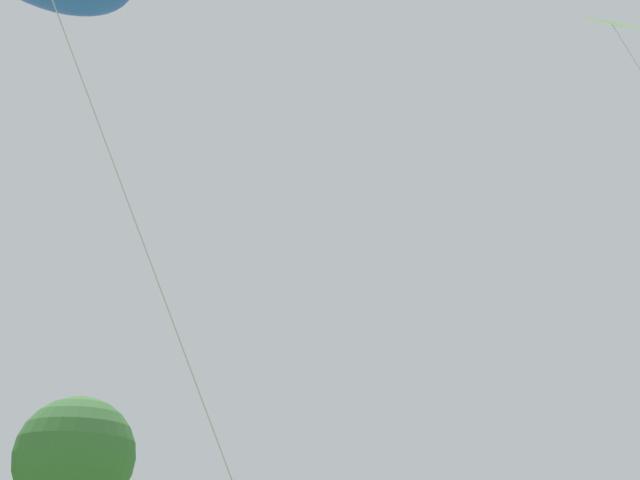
% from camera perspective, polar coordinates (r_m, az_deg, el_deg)
% --- Properties ---
extents(small_kite_stunt_black, '(1.72, 3.02, 12.78)m').
position_cam_1_polar(small_kite_stunt_black, '(17.36, 23.35, 14.38)').
color(small_kite_stunt_black, white).
rests_on(small_kite_stunt_black, ground).
extents(tree_shrub_far, '(7.95, 7.95, 12.08)m').
position_cam_1_polar(tree_shrub_far, '(51.96, -19.20, -16.27)').
color(tree_shrub_far, '#513823').
rests_on(tree_shrub_far, ground).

